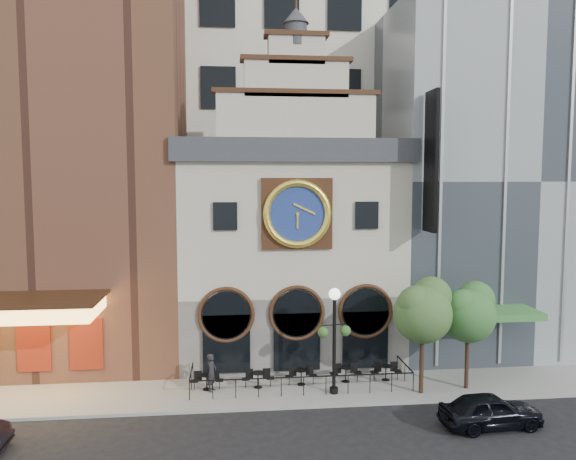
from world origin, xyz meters
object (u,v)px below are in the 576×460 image
(bistro_0, at_px, (207,380))
(bistro_2, at_px, (301,376))
(bistro_1, at_px, (258,378))
(tree_left, at_px, (423,309))
(bistro_3, at_px, (346,373))
(pedestrian, at_px, (212,372))
(lamppost, at_px, (334,329))
(tree_right, at_px, (469,311))
(bistro_4, at_px, (386,371))
(car_right, at_px, (491,410))

(bistro_0, xyz_separation_m, bistro_2, (4.62, 0.18, 0.00))
(bistro_1, xyz_separation_m, tree_left, (7.74, -1.44, 3.59))
(bistro_3, bearing_deg, tree_left, -27.92)
(pedestrian, xyz_separation_m, tree_left, (9.96, -1.25, 3.15))
(bistro_1, relative_size, tree_left, 0.29)
(tree_left, bearing_deg, lamppost, 175.17)
(bistro_2, xyz_separation_m, tree_right, (7.99, -1.24, 3.35))
(bistro_3, height_order, tree_left, tree_left)
(bistro_1, distance_m, tree_left, 8.65)
(bistro_3, xyz_separation_m, pedestrian, (-6.65, -0.51, 0.44))
(bistro_1, relative_size, tree_right, 0.30)
(bistro_2, xyz_separation_m, bistro_4, (4.33, 0.16, 0.00))
(bistro_0, xyz_separation_m, bistro_3, (6.89, 0.34, 0.00))
(bistro_3, xyz_separation_m, tree_right, (5.71, -1.41, 3.35))
(bistro_0, distance_m, lamppost, 6.67)
(bistro_3, xyz_separation_m, tree_left, (3.32, -1.76, 3.59))
(bistro_1, xyz_separation_m, bistro_3, (4.42, 0.32, 0.00))
(bistro_2, height_order, bistro_3, same)
(car_right, height_order, pedestrian, pedestrian)
(bistro_1, bearing_deg, lamppost, -16.97)
(bistro_2, relative_size, tree_right, 0.30)
(bistro_1, xyz_separation_m, bistro_4, (6.48, 0.32, 0.00))
(bistro_2, bearing_deg, bistro_4, 2.18)
(bistro_2, relative_size, tree_left, 0.29)
(bistro_1, bearing_deg, tree_left, -10.53)
(bistro_0, bearing_deg, bistro_4, 2.21)
(bistro_0, relative_size, tree_right, 0.30)
(bistro_3, bearing_deg, car_right, -47.33)
(bistro_2, bearing_deg, bistro_0, -177.77)
(bistro_2, bearing_deg, bistro_3, 4.12)
(bistro_4, bearing_deg, bistro_1, -177.17)
(car_right, xyz_separation_m, tree_left, (-1.66, 3.64, 3.48))
(pedestrian, height_order, tree_right, tree_right)
(bistro_2, xyz_separation_m, tree_left, (5.59, -1.59, 3.59))
(bistro_2, distance_m, pedestrian, 4.41)
(bistro_4, xyz_separation_m, pedestrian, (-8.71, -0.51, 0.44))
(lamppost, height_order, tree_right, tree_right)
(bistro_0, distance_m, bistro_4, 8.96)
(bistro_2, relative_size, car_right, 0.37)
(bistro_3, xyz_separation_m, car_right, (4.98, -5.40, 0.11))
(bistro_1, height_order, bistro_3, same)
(bistro_2, bearing_deg, tree_left, -15.91)
(bistro_4, distance_m, car_right, 6.14)
(bistro_0, relative_size, bistro_1, 1.00)
(car_right, height_order, lamppost, lamppost)
(pedestrian, bearing_deg, car_right, -94.23)
(bistro_0, relative_size, bistro_4, 1.00)
(lamppost, bearing_deg, tree_right, -8.01)
(pedestrian, bearing_deg, bistro_4, -68.07)
(bistro_4, relative_size, tree_right, 0.30)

